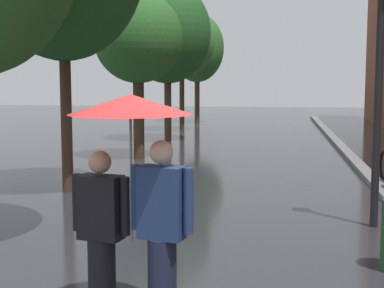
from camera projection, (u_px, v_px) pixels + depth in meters
name	position (u px, v px, depth m)	size (l,w,h in m)	color
kerb_strip	(357.00, 164.00, 14.86)	(0.30, 36.00, 0.12)	slate
street_tree_2	(138.00, 39.00, 15.87)	(2.47, 2.47, 4.65)	#473323
street_tree_3	(167.00, 33.00, 20.43)	(3.11, 3.11, 5.67)	#473323
street_tree_4	(182.00, 43.00, 24.33)	(2.74, 2.74, 5.16)	#473323
street_tree_5	(197.00, 48.00, 28.83)	(2.70, 2.70, 5.48)	#473323
couple_under_umbrella	(131.00, 175.00, 5.14)	(1.18, 1.11, 2.14)	black
street_lamp_post	(379.00, 80.00, 8.56)	(0.24, 0.24, 3.78)	black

